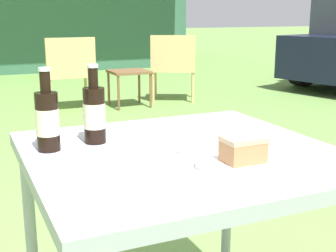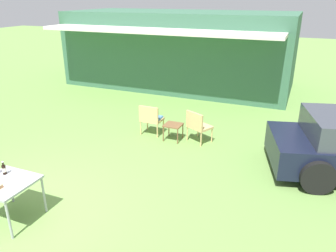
# 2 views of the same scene
# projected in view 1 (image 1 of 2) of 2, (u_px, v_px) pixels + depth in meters

# --- Properties ---
(wicker_chair_cushioned) EXTENTS (0.57, 0.47, 0.85)m
(wicker_chair_cushioned) POSITION_uv_depth(u_px,v_px,m) (69.00, 68.00, 5.47)
(wicker_chair_cushioned) COLOR tan
(wicker_chair_cushioned) RESTS_ON ground_plane
(wicker_chair_plain) EXTENTS (0.71, 0.67, 0.85)m
(wicker_chair_plain) POSITION_uv_depth(u_px,v_px,m) (173.00, 63.00, 5.99)
(wicker_chair_plain) COLOR tan
(wicker_chair_plain) RESTS_ON ground_plane
(garden_side_table) EXTENTS (0.45, 0.44, 0.44)m
(garden_side_table) POSITION_uv_depth(u_px,v_px,m) (129.00, 75.00, 5.67)
(garden_side_table) COLOR brown
(garden_side_table) RESTS_ON ground_plane
(patio_table) EXTENTS (0.87, 0.84, 0.74)m
(patio_table) POSITION_uv_depth(u_px,v_px,m) (182.00, 172.00, 1.38)
(patio_table) COLOR #9EA3A8
(patio_table) RESTS_ON ground_plane
(cake_on_plate) EXTENTS (0.21, 0.21, 0.08)m
(cake_on_plate) POSITION_uv_depth(u_px,v_px,m) (239.00, 156.00, 1.22)
(cake_on_plate) COLOR white
(cake_on_plate) RESTS_ON patio_table
(cola_bottle_near) EXTENTS (0.07, 0.07, 0.24)m
(cola_bottle_near) POSITION_uv_depth(u_px,v_px,m) (94.00, 113.00, 1.42)
(cola_bottle_near) COLOR black
(cola_bottle_near) RESTS_ON patio_table
(cola_bottle_far) EXTENTS (0.07, 0.07, 0.24)m
(cola_bottle_far) POSITION_uv_depth(u_px,v_px,m) (47.00, 119.00, 1.34)
(cola_bottle_far) COLOR black
(cola_bottle_far) RESTS_ON patio_table
(fork) EXTENTS (0.18, 0.04, 0.01)m
(fork) POSITION_uv_depth(u_px,v_px,m) (226.00, 169.00, 1.18)
(fork) COLOR silver
(fork) RESTS_ON patio_table
(loose_bottle_cap) EXTENTS (0.03, 0.03, 0.01)m
(loose_bottle_cap) POSITION_uv_depth(u_px,v_px,m) (182.00, 151.00, 1.33)
(loose_bottle_cap) COLOR silver
(loose_bottle_cap) RESTS_ON patio_table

